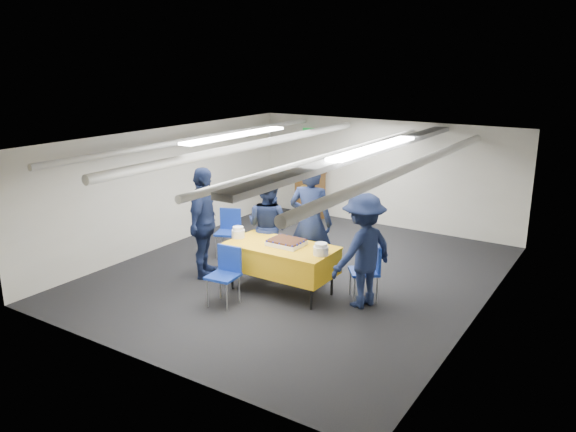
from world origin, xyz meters
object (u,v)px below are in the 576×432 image
object	(u,v)px
chair_near	(226,269)
sailor_a	(311,223)
sheet_cake	(286,242)
sailor_c	(204,223)
chair_right	(370,266)
podium	(310,193)
serving_table	(281,258)
chair_left	(229,227)
sailor_d	(363,251)
sailor_b	(268,226)

from	to	relation	value
chair_near	sailor_a	bearing A→B (deg)	67.95
sheet_cake	sailor_c	bearing A→B (deg)	-172.09
chair_right	chair_near	bearing A→B (deg)	-143.90
chair_near	sheet_cake	bearing A→B (deg)	57.79
sheet_cake	sailor_c	distance (m)	1.51
sheet_cake	chair_right	xyz separation A→B (m)	(1.21, 0.43, -0.28)
podium	sheet_cake	bearing A→B (deg)	-64.34
chair_near	sailor_c	xyz separation A→B (m)	(-0.96, 0.63, 0.40)
sheet_cake	sailor_a	distance (m)	0.65
serving_table	sailor_a	size ratio (longest dim) A/B	0.86
chair_right	sailor_c	distance (m)	2.81
chair_left	sailor_d	xyz separation A→B (m)	(3.05, -0.69, 0.32)
chair_near	chair_left	bearing A→B (deg)	127.37
sailor_b	sailor_d	xyz separation A→B (m)	(1.94, -0.37, 0.03)
serving_table	sheet_cake	bearing A→B (deg)	38.55
chair_left	sailor_a	bearing A→B (deg)	-7.71
sailor_c	sailor_d	world-z (taller)	sailor_c
sailor_c	sheet_cake	bearing A→B (deg)	-106.24
chair_right	chair_left	distance (m)	3.09
chair_left	sailor_c	bearing A→B (deg)	-72.25
serving_table	sheet_cake	size ratio (longest dim) A/B	3.14
sheet_cake	sailor_a	bearing A→B (deg)	84.07
chair_near	sailor_b	size ratio (longest dim) A/B	0.53
sailor_b	sailor_d	distance (m)	1.97
chair_right	chair_left	world-z (taller)	same
chair_right	sailor_d	xyz separation A→B (m)	(-0.01, -0.25, 0.32)
podium	sailor_d	bearing A→B (deg)	-50.05
chair_left	sailor_c	size ratio (longest dim) A/B	0.47
podium	serving_table	bearing A→B (deg)	-65.40
chair_left	sailor_b	size ratio (longest dim) A/B	0.53
chair_right	chair_left	bearing A→B (deg)	171.64
sheet_cake	podium	bearing A→B (deg)	115.66
podium	chair_near	distance (m)	4.84
serving_table	chair_left	distance (m)	2.01
sailor_d	sailor_a	bearing A→B (deg)	-91.63
sheet_cake	podium	distance (m)	4.24
serving_table	sheet_cake	world-z (taller)	sheet_cake
serving_table	chair_near	world-z (taller)	chair_near
podium	chair_right	size ratio (longest dim) A/B	1.44
serving_table	sailor_b	bearing A→B (deg)	137.68
serving_table	chair_left	world-z (taller)	chair_left
sailor_c	podium	bearing A→B (deg)	-19.25
sailor_c	sailor_d	distance (m)	2.73
serving_table	sailor_b	size ratio (longest dim) A/B	1.04
chair_right	sailor_b	world-z (taller)	sailor_b
serving_table	podium	distance (m)	4.26
serving_table	sailor_c	distance (m)	1.48
chair_right	podium	bearing A→B (deg)	132.00
podium	sailor_c	world-z (taller)	sailor_c
podium	chair_near	size ratio (longest dim) A/B	1.44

